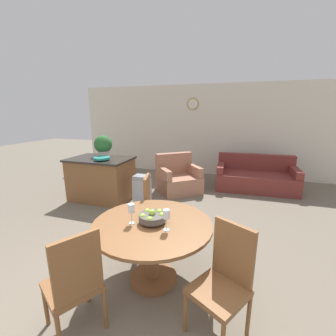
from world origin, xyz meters
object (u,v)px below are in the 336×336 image
(trash_bin, at_px, (142,191))
(potted_plant, at_px, (103,145))
(kitchen_island, at_px, (102,179))
(dining_chair_near_right, at_px, (225,277))
(teal_bowl, at_px, (102,158))
(wine_glass_left, at_px, (131,209))
(armchair, at_px, (178,179))
(dining_chair_far_side, at_px, (154,206))
(dining_table, at_px, (153,236))
(wine_glass_right, at_px, (166,215))
(dining_chair_near_left, at_px, (75,281))
(couch, at_px, (255,178))
(fruit_bowl, at_px, (152,217))

(trash_bin, bearing_deg, potted_plant, 162.97)
(kitchen_island, distance_m, trash_bin, 1.05)
(dining_chair_near_right, relative_size, teal_bowl, 2.99)
(wine_glass_left, distance_m, trash_bin, 2.17)
(potted_plant, relative_size, armchair, 0.38)
(teal_bowl, height_order, trash_bin, teal_bowl)
(kitchen_island, relative_size, potted_plant, 2.80)
(kitchen_island, height_order, teal_bowl, teal_bowl)
(dining_chair_far_side, xyz_separation_m, teal_bowl, (-1.55, 1.00, 0.44))
(dining_chair_near_right, xyz_separation_m, dining_chair_far_side, (-1.11, 1.21, 0.00))
(wine_glass_left, height_order, armchair, wine_glass_left)
(dining_table, relative_size, teal_bowl, 3.95)
(dining_table, height_order, wine_glass_right, wine_glass_right)
(dining_chair_near_left, relative_size, couch, 0.52)
(dining_chair_near_right, bearing_deg, trash_bin, -21.25)
(dining_chair_near_right, bearing_deg, kitchen_island, -9.88)
(wine_glass_left, distance_m, couch, 4.20)
(dining_table, relative_size, potted_plant, 2.77)
(wine_glass_right, xyz_separation_m, kitchen_island, (-2.21, 2.11, -0.42))
(dining_chair_near_left, distance_m, wine_glass_left, 0.82)
(fruit_bowl, xyz_separation_m, armchair, (-0.52, 3.00, -0.49))
(dining_chair_near_left, xyz_separation_m, dining_chair_far_side, (0.07, 1.64, 0.00))
(potted_plant, xyz_separation_m, trash_bin, (1.06, -0.32, -0.85))
(dining_chair_far_side, height_order, teal_bowl, same)
(dining_chair_far_side, distance_m, kitchen_island, 2.07)
(dining_chair_near_left, height_order, teal_bowl, same)
(wine_glass_right, xyz_separation_m, teal_bowl, (-2.05, 1.94, 0.08))
(wine_glass_left, relative_size, couch, 0.12)
(fruit_bowl, relative_size, armchair, 0.24)
(wine_glass_right, relative_size, couch, 0.12)
(dining_table, xyz_separation_m, fruit_bowl, (-0.00, 0.00, 0.23))
(dining_chair_near_left, distance_m, armchair, 3.82)
(wine_glass_left, xyz_separation_m, teal_bowl, (-1.64, 1.92, 0.08))
(dining_chair_far_side, height_order, wine_glass_left, dining_chair_far_side)
(dining_table, xyz_separation_m, couch, (1.29, 3.79, -0.27))
(armchair, bearing_deg, wine_glass_right, -116.17)
(teal_bowl, height_order, couch, teal_bowl)
(dining_chair_near_right, height_order, fruit_bowl, dining_chair_near_right)
(couch, xyz_separation_m, armchair, (-1.81, -0.79, 0.02))
(wine_glass_right, distance_m, armchair, 3.25)
(kitchen_island, xyz_separation_m, trash_bin, (1.04, -0.14, -0.14))
(wine_glass_right, bearing_deg, trash_bin, 120.64)
(teal_bowl, height_order, armchair, teal_bowl)
(wine_glass_right, distance_m, trash_bin, 2.36)
(wine_glass_right, height_order, potted_plant, potted_plant)
(trash_bin, height_order, couch, couch)
(dining_chair_near_right, bearing_deg, dining_chair_near_left, 50.30)
(potted_plant, bearing_deg, kitchen_island, -82.67)
(kitchen_island, bearing_deg, potted_plant, 97.33)
(dining_table, height_order, armchair, armchair)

